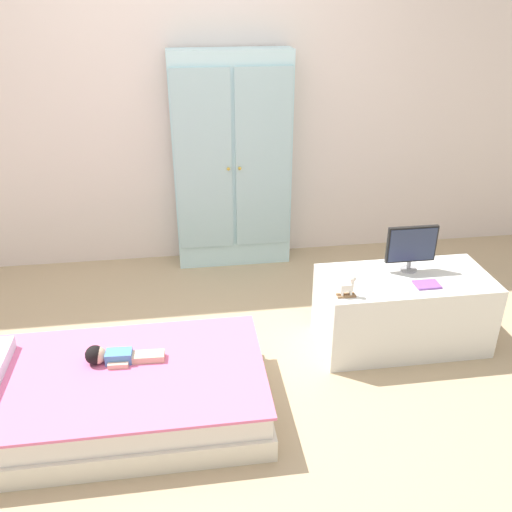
{
  "coord_description": "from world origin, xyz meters",
  "views": [
    {
      "loc": [
        -0.06,
        -2.41,
        1.96
      ],
      "look_at": [
        0.33,
        0.35,
        0.56
      ],
      "focal_mm": 38.04,
      "sensor_mm": 36.0,
      "label": 1
    }
  ],
  "objects_px": {
    "doll": "(110,356)",
    "tv_monitor": "(412,246)",
    "rocking_horse_toy": "(348,287)",
    "book_purple": "(427,285)",
    "tv_stand": "(402,310)",
    "wardrobe": "(232,163)",
    "bed": "(102,396)"
  },
  "relations": [
    {
      "from": "book_purple",
      "to": "tv_stand",
      "type": "bearing_deg",
      "value": 124.47
    },
    {
      "from": "tv_stand",
      "to": "rocking_horse_toy",
      "type": "bearing_deg",
      "value": -158.63
    },
    {
      "from": "doll",
      "to": "book_purple",
      "type": "xyz_separation_m",
      "value": [
        1.74,
        0.2,
        0.16
      ]
    },
    {
      "from": "doll",
      "to": "wardrobe",
      "type": "distance_m",
      "value": 1.8
    },
    {
      "from": "rocking_horse_toy",
      "to": "book_purple",
      "type": "relative_size",
      "value": 0.89
    },
    {
      "from": "wardrobe",
      "to": "rocking_horse_toy",
      "type": "height_order",
      "value": "wardrobe"
    },
    {
      "from": "wardrobe",
      "to": "tv_monitor",
      "type": "distance_m",
      "value": 1.49
    },
    {
      "from": "rocking_horse_toy",
      "to": "bed",
      "type": "bearing_deg",
      "value": -169.41
    },
    {
      "from": "tv_stand",
      "to": "tv_monitor",
      "type": "relative_size",
      "value": 3.31
    },
    {
      "from": "tv_monitor",
      "to": "bed",
      "type": "bearing_deg",
      "value": -164.59
    },
    {
      "from": "rocking_horse_toy",
      "to": "tv_stand",
      "type": "bearing_deg",
      "value": 21.37
    },
    {
      "from": "bed",
      "to": "tv_stand",
      "type": "distance_m",
      "value": 1.76
    },
    {
      "from": "tv_monitor",
      "to": "doll",
      "type": "bearing_deg",
      "value": -167.15
    },
    {
      "from": "bed",
      "to": "tv_stand",
      "type": "relative_size",
      "value": 1.66
    },
    {
      "from": "wardrobe",
      "to": "rocking_horse_toy",
      "type": "bearing_deg",
      "value": -71.09
    },
    {
      "from": "bed",
      "to": "tv_monitor",
      "type": "height_order",
      "value": "tv_monitor"
    },
    {
      "from": "tv_stand",
      "to": "book_purple",
      "type": "distance_m",
      "value": 0.26
    },
    {
      "from": "wardrobe",
      "to": "tv_stand",
      "type": "height_order",
      "value": "wardrobe"
    },
    {
      "from": "doll",
      "to": "rocking_horse_toy",
      "type": "height_order",
      "value": "rocking_horse_toy"
    },
    {
      "from": "tv_monitor",
      "to": "rocking_horse_toy",
      "type": "xyz_separation_m",
      "value": [
        -0.44,
        -0.24,
        -0.1
      ]
    },
    {
      "from": "bed",
      "to": "book_purple",
      "type": "distance_m",
      "value": 1.84
    },
    {
      "from": "tv_stand",
      "to": "wardrobe",
      "type": "bearing_deg",
      "value": 125.35
    },
    {
      "from": "wardrobe",
      "to": "rocking_horse_toy",
      "type": "distance_m",
      "value": 1.5
    },
    {
      "from": "bed",
      "to": "rocking_horse_toy",
      "type": "bearing_deg",
      "value": 10.59
    },
    {
      "from": "bed",
      "to": "rocking_horse_toy",
      "type": "relative_size",
      "value": 13.17
    },
    {
      "from": "tv_stand",
      "to": "book_purple",
      "type": "xyz_separation_m",
      "value": [
        0.07,
        -0.11,
        0.23
      ]
    },
    {
      "from": "doll",
      "to": "tv_monitor",
      "type": "bearing_deg",
      "value": 12.85
    },
    {
      "from": "wardrobe",
      "to": "doll",
      "type": "bearing_deg",
      "value": -116.87
    },
    {
      "from": "tv_stand",
      "to": "rocking_horse_toy",
      "type": "xyz_separation_m",
      "value": [
        -0.4,
        -0.16,
        0.28
      ]
    },
    {
      "from": "wardrobe",
      "to": "rocking_horse_toy",
      "type": "relative_size",
      "value": 12.77
    },
    {
      "from": "rocking_horse_toy",
      "to": "book_purple",
      "type": "height_order",
      "value": "rocking_horse_toy"
    },
    {
      "from": "doll",
      "to": "book_purple",
      "type": "height_order",
      "value": "book_purple"
    }
  ]
}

